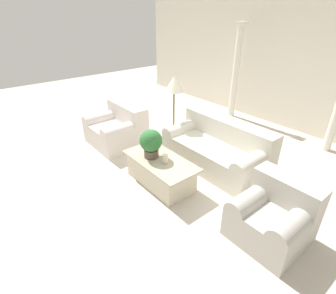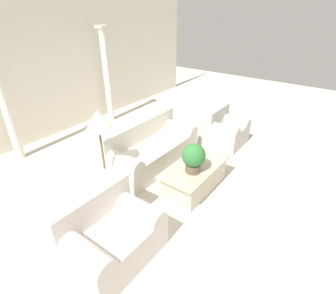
{
  "view_description": "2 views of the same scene",
  "coord_description": "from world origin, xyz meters",
  "views": [
    {
      "loc": [
        3.0,
        -2.62,
        2.61
      ],
      "look_at": [
        -0.07,
        -0.12,
        0.49
      ],
      "focal_mm": 28.0,
      "sensor_mm": 36.0,
      "label": 1
    },
    {
      "loc": [
        -3.01,
        -2.21,
        2.76
      ],
      "look_at": [
        0.1,
        0.09,
        0.64
      ],
      "focal_mm": 28.0,
      "sensor_mm": 36.0,
      "label": 2
    }
  ],
  "objects": [
    {
      "name": "ground_plane",
      "position": [
        0.0,
        0.0,
        0.0
      ],
      "size": [
        16.0,
        16.0,
        0.0
      ],
      "primitive_type": "plane",
      "color": "beige"
    },
    {
      "name": "wall_back",
      "position": [
        0.0,
        3.39,
        1.6
      ],
      "size": [
        10.0,
        0.06,
        3.2
      ],
      "color": "silver",
      "rests_on": "ground_plane"
    },
    {
      "name": "sofa_long",
      "position": [
        0.31,
        0.75,
        0.33
      ],
      "size": [
        1.92,
        0.97,
        0.82
      ],
      "color": "beige",
      "rests_on": "ground_plane"
    },
    {
      "name": "loveseat",
      "position": [
        -1.63,
        -0.23,
        0.34
      ],
      "size": [
        1.11,
        0.97,
        0.82
      ],
      "color": "silver",
      "rests_on": "ground_plane"
    },
    {
      "name": "coffee_table",
      "position": [
        0.13,
        -0.44,
        0.23
      ],
      "size": [
        1.29,
        0.65,
        0.45
      ],
      "color": "beige",
      "rests_on": "ground_plane"
    },
    {
      "name": "potted_plant",
      "position": [
        -0.04,
        -0.49,
        0.71
      ],
      "size": [
        0.37,
        0.37,
        0.47
      ],
      "color": "brown",
      "rests_on": "coffee_table"
    },
    {
      "name": "pillar_candle",
      "position": [
        0.26,
        -0.44,
        0.53
      ],
      "size": [
        0.09,
        0.09,
        0.15
      ],
      "color": "beige",
      "rests_on": "coffee_table"
    },
    {
      "name": "floor_lamp",
      "position": [
        -0.83,
        0.65,
        1.24
      ],
      "size": [
        0.38,
        0.38,
        1.44
      ],
      "color": "brown",
      "rests_on": "ground_plane"
    },
    {
      "name": "column_left",
      "position": [
        -1.11,
        2.94,
        1.19
      ],
      "size": [
        0.22,
        0.22,
        2.32
      ],
      "color": "silver",
      "rests_on": "ground_plane"
    },
    {
      "name": "armchair",
      "position": [
        1.92,
        -0.06,
        0.34
      ],
      "size": [
        0.85,
        0.84,
        0.79
      ],
      "color": "#B7B2A8",
      "rests_on": "ground_plane"
    }
  ]
}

